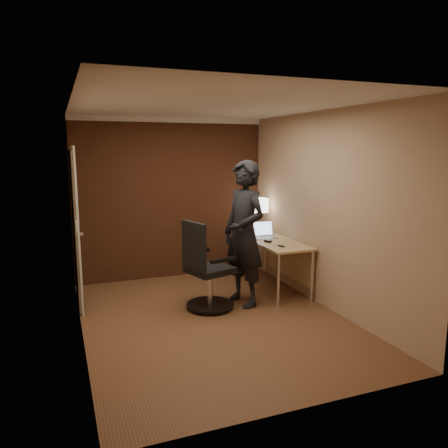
% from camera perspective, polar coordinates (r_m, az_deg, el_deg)
% --- Properties ---
extents(room, '(4.00, 4.00, 4.00)m').
position_cam_1_polar(room, '(6.44, -8.38, 3.85)').
color(room, brown).
rests_on(room, ground).
extents(desk, '(0.60, 1.50, 0.73)m').
position_cam_1_polar(desk, '(6.39, 6.81, -3.13)').
color(desk, '#D8BA7C').
rests_on(desk, ground).
extents(desk_lamp, '(0.22, 0.22, 0.54)m').
position_cam_1_polar(desk_lamp, '(6.85, 4.61, 2.41)').
color(desk_lamp, silver).
rests_on(desk_lamp, desk).
extents(laptop, '(0.34, 0.27, 0.23)m').
position_cam_1_polar(laptop, '(6.48, 5.25, -1.18)').
color(laptop, silver).
rests_on(laptop, desk).
extents(mouse, '(0.09, 0.11, 0.03)m').
position_cam_1_polar(mouse, '(6.16, 5.74, -2.23)').
color(mouse, black).
rests_on(mouse, desk).
extents(phone, '(0.06, 0.12, 0.01)m').
position_cam_1_polar(phone, '(5.91, 7.49, -2.87)').
color(phone, black).
rests_on(phone, desk).
extents(office_chair, '(0.63, 0.70, 1.12)m').
position_cam_1_polar(office_chair, '(5.53, -2.46, -6.26)').
color(office_chair, black).
rests_on(office_chair, ground).
extents(person, '(0.63, 0.79, 1.88)m').
position_cam_1_polar(person, '(5.63, 2.64, -1.28)').
color(person, black).
rests_on(person, ground).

